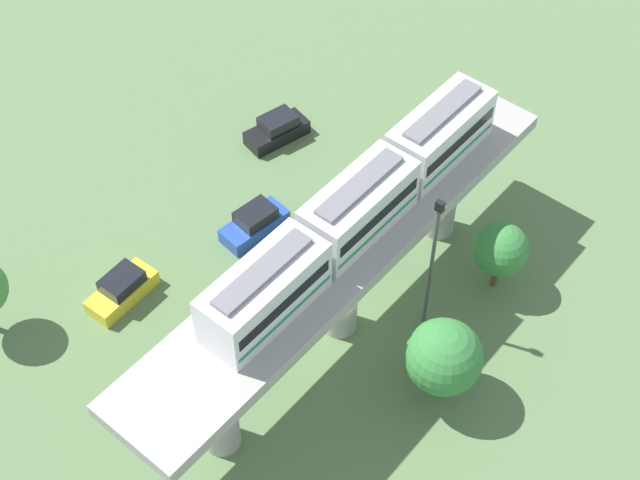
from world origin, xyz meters
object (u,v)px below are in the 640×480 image
object	(u,v)px
parked_car_yellow	(122,289)
parked_car_blue	(255,223)
tree_far_corner	(444,357)
tree_near_viaduct	(501,249)
train	(359,207)
parked_car_black	(277,130)
signal_post	(432,259)

from	to	relation	value
parked_car_yellow	parked_car_blue	xyz separation A→B (m)	(2.35, 8.52, 0.00)
parked_car_yellow	parked_car_blue	size ratio (longest dim) A/B	0.97
parked_car_blue	tree_far_corner	world-z (taller)	tree_far_corner
parked_car_blue	tree_near_viaduct	xyz separation A→B (m)	(13.24, 5.87, 2.34)
parked_car_yellow	train	bearing A→B (deg)	33.41
train	tree_far_corner	xyz separation A→B (m)	(6.71, -1.33, -5.29)
train	parked_car_black	bearing A→B (deg)	148.49
signal_post	parked_car_blue	bearing A→B (deg)	-174.13
train	signal_post	size ratio (longest dim) A/B	2.11
parked_car_blue	tree_near_viaduct	world-z (taller)	tree_near_viaduct
parked_car_black	tree_near_viaduct	world-z (taller)	tree_near_viaduct
train	parked_car_yellow	size ratio (longest dim) A/B	4.80
train	parked_car_black	xyz separation A→B (m)	(-12.75, 7.82, -7.89)
tree_far_corner	signal_post	bearing A→B (deg)	134.70
train	parked_car_black	distance (m)	16.91
train	tree_near_viaduct	xyz separation A→B (m)	(4.95, 6.68, -5.55)
tree_near_viaduct	tree_far_corner	xyz separation A→B (m)	(1.76, -8.01, 0.25)
parked_car_blue	train	bearing A→B (deg)	1.40
parked_car_black	tree_near_viaduct	size ratio (longest dim) A/B	0.97
tree_far_corner	signal_post	world-z (taller)	signal_post
parked_car_blue	parked_car_black	world-z (taller)	same
signal_post	tree_far_corner	bearing A→B (deg)	-45.30
train	tree_far_corner	size ratio (longest dim) A/B	3.84
parked_car_blue	tree_far_corner	bearing A→B (deg)	-1.15
train	tree_far_corner	world-z (taller)	train
parked_car_yellow	tree_near_viaduct	bearing A→B (deg)	40.19
parked_car_black	signal_post	bearing A→B (deg)	-6.53
train	parked_car_blue	xyz separation A→B (m)	(-8.29, 0.81, -7.89)
parked_car_yellow	signal_post	distance (m)	17.69
train	parked_car_black	size ratio (longest dim) A/B	4.55
parked_car_yellow	signal_post	xyz separation A→B (m)	(14.04, 9.72, 4.62)
parked_car_blue	tree_near_viaduct	size ratio (longest dim) A/B	0.94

